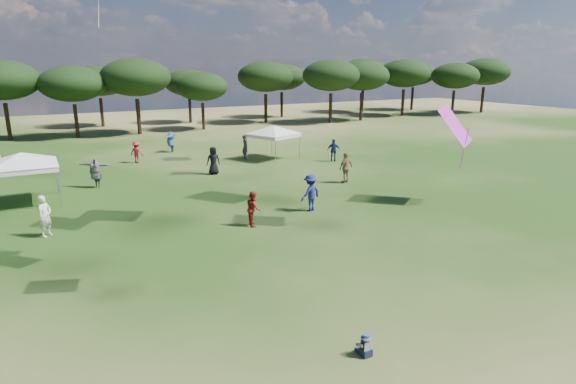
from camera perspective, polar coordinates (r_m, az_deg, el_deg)
name	(u,v)px	position (r m, az deg, el deg)	size (l,w,h in m)	color
tree_line	(121,79)	(54.58, -19.19, 12.51)	(108.78, 17.63, 7.77)	black
tent_left	(21,155)	(27.67, -29.07, 3.86)	(6.41, 6.41, 3.00)	gray
tent_right	(273,127)	(36.31, -1.75, 7.70)	(5.63, 5.63, 2.84)	gray
toddler	(366,346)	(12.63, 9.17, -17.55)	(0.39, 0.44, 0.59)	black
festival_crowd	(121,171)	(29.93, -19.18, 2.31)	(28.61, 21.47, 1.92)	navy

